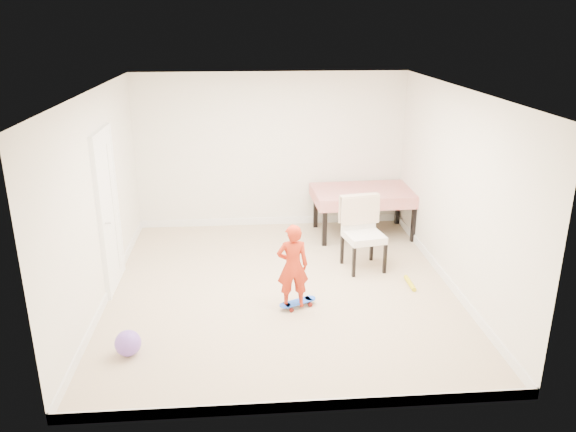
{
  "coord_description": "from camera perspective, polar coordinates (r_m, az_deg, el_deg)",
  "views": [
    {
      "loc": [
        -0.46,
        -6.71,
        3.39
      ],
      "look_at": [
        0.1,
        0.2,
        0.95
      ],
      "focal_mm": 35.0,
      "sensor_mm": 36.0,
      "label": 1
    }
  ],
  "objects": [
    {
      "name": "baseboard_back",
      "position": [
        9.8,
        -1.66,
        -0.49
      ],
      "size": [
        4.5,
        0.02,
        0.12
      ],
      "primitive_type": "cube",
      "color": "white",
      "rests_on": "ground"
    },
    {
      "name": "child",
      "position": [
        6.82,
        0.48,
        -5.38
      ],
      "size": [
        0.4,
        0.28,
        1.07
      ],
      "primitive_type": "imported",
      "rotation": [
        0.0,
        0.0,
        3.2
      ],
      "color": "#B72912",
      "rests_on": "ground"
    },
    {
      "name": "wall_back",
      "position": [
        9.44,
        -1.73,
        6.59
      ],
      "size": [
        4.5,
        0.04,
        2.6
      ],
      "primitive_type": "cube",
      "color": "silver",
      "rests_on": "ground"
    },
    {
      "name": "foam_toy",
      "position": [
        7.78,
        12.28,
        -6.68
      ],
      "size": [
        0.06,
        0.4,
        0.06
      ],
      "primitive_type": "cylinder",
      "rotation": [
        1.57,
        0.0,
        0.01
      ],
      "color": "yellow",
      "rests_on": "ground"
    },
    {
      "name": "skateboard",
      "position": [
        7.07,
        0.99,
        -8.93
      ],
      "size": [
        0.53,
        0.38,
        0.08
      ],
      "primitive_type": null,
      "rotation": [
        0.0,
        0.0,
        0.44
      ],
      "color": "blue",
      "rests_on": "ground"
    },
    {
      "name": "ceiling",
      "position": [
        6.78,
        -0.72,
        12.51
      ],
      "size": [
        4.5,
        5.0,
        0.04
      ],
      "primitive_type": "cube",
      "color": "white",
      "rests_on": "wall_back"
    },
    {
      "name": "baseboard_right",
      "position": [
        7.97,
        15.74,
        -6.11
      ],
      "size": [
        0.02,
        5.0,
        0.12
      ],
      "primitive_type": "cube",
      "color": "white",
      "rests_on": "ground"
    },
    {
      "name": "baseboard_front",
      "position": [
        5.4,
        1.31,
        -18.72
      ],
      "size": [
        4.5,
        0.02,
        0.12
      ],
      "primitive_type": "cube",
      "color": "white",
      "rests_on": "ground"
    },
    {
      "name": "dining_chair",
      "position": [
        7.99,
        7.73,
        -1.86
      ],
      "size": [
        0.68,
        0.74,
        1.04
      ],
      "primitive_type": null,
      "rotation": [
        0.0,
        0.0,
        0.19
      ],
      "color": "silver",
      "rests_on": "ground"
    },
    {
      "name": "baseboard_left",
      "position": [
        7.7,
        -17.64,
        -7.22
      ],
      "size": [
        0.02,
        5.0,
        0.12
      ],
      "primitive_type": "cube",
      "color": "white",
      "rests_on": "ground"
    },
    {
      "name": "ground",
      "position": [
        7.54,
        -0.64,
        -7.36
      ],
      "size": [
        5.0,
        5.0,
        0.0
      ],
      "primitive_type": "plane",
      "color": "tan",
      "rests_on": "ground"
    },
    {
      "name": "wall_right",
      "position": [
        7.53,
        16.52,
        2.44
      ],
      "size": [
        0.04,
        5.0,
        2.6
      ],
      "primitive_type": "cube",
      "color": "silver",
      "rests_on": "ground"
    },
    {
      "name": "door",
      "position": [
        7.61,
        -17.78,
        0.31
      ],
      "size": [
        0.11,
        0.94,
        2.11
      ],
      "primitive_type": "cube",
      "color": "white",
      "rests_on": "ground"
    },
    {
      "name": "wall_front",
      "position": [
        4.74,
        1.41,
        -6.78
      ],
      "size": [
        4.5,
        0.04,
        2.6
      ],
      "primitive_type": "cube",
      "color": "silver",
      "rests_on": "ground"
    },
    {
      "name": "wall_left",
      "position": [
        7.25,
        -18.55,
        1.59
      ],
      "size": [
        0.04,
        5.0,
        2.6
      ],
      "primitive_type": "cube",
      "color": "silver",
      "rests_on": "ground"
    },
    {
      "name": "balloon",
      "position": [
        6.34,
        -15.95,
        -12.31
      ],
      "size": [
        0.28,
        0.28,
        0.28
      ],
      "primitive_type": "sphere",
      "color": "#7A52C5",
      "rests_on": "ground"
    },
    {
      "name": "dining_table",
      "position": [
        9.32,
        7.65,
        0.41
      ],
      "size": [
        1.68,
        1.1,
        0.77
      ],
      "primitive_type": null,
      "rotation": [
        0.0,
        0.0,
        0.04
      ],
      "color": "red",
      "rests_on": "ground"
    }
  ]
}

